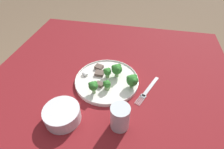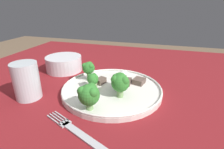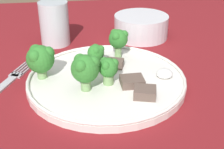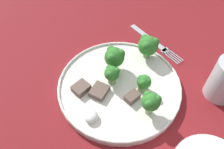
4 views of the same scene
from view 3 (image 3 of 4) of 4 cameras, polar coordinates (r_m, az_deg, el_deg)
table at (r=0.63m, az=-2.35°, el=-8.67°), size 1.13×1.15×0.75m
dinner_plate at (r=0.57m, az=-1.02°, el=-0.98°), size 0.29×0.29×0.02m
fork at (r=0.59m, az=-19.28°, el=-2.01°), size 0.10×0.18×0.00m
cream_bowl at (r=0.78m, az=5.33°, el=8.67°), size 0.13×0.13×0.05m
drinking_glass at (r=0.74m, az=-10.44°, el=8.76°), size 0.07×0.07×0.10m
broccoli_floret_near_rim_left at (r=0.63m, az=1.15°, el=6.52°), size 0.04×0.04×0.06m
broccoli_floret_center_left at (r=0.56m, az=-12.99°, el=2.89°), size 0.05×0.05×0.06m
broccoli_floret_back_left at (r=0.60m, az=-2.99°, el=3.78°), size 0.03×0.03×0.04m
broccoli_floret_front_left at (r=0.53m, az=-0.68°, el=1.18°), size 0.04×0.03×0.05m
broccoli_floret_center_back at (r=0.51m, az=-4.94°, el=1.15°), size 0.05×0.05×0.06m
meat_slice_front_slice at (r=0.60m, az=0.51°, el=2.05°), size 0.04×0.03×0.02m
meat_slice_middle_slice at (r=0.54m, az=3.69°, el=-1.26°), size 0.04×0.04×0.01m
meat_slice_rear_slice at (r=0.51m, az=6.03°, el=-3.29°), size 0.04×0.04×0.02m
sauce_dollop at (r=0.57m, az=9.59°, el=0.16°), size 0.03×0.03×0.02m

